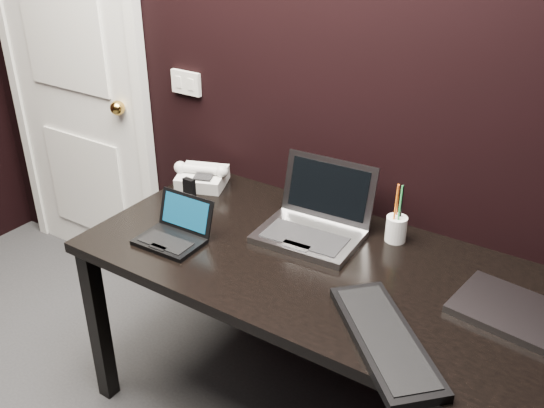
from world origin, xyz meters
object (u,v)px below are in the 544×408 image
Objects in this scene: door at (73,75)px; mobile_phone at (189,194)px; desk at (325,283)px; desk_phone at (202,177)px; ext_keyboard at (385,339)px; closed_laptop at (515,312)px; silver_laptop at (314,223)px; pen_cup at (396,228)px; netbook at (174,233)px.

mobile_phone is at bearing -16.64° from door.
desk_phone reaches higher than desk.
mobile_phone reaches higher than desk.
ext_keyboard is (1.98, -0.64, -0.29)m from door.
desk_phone is at bearing 172.77° from closed_laptop.
desk_phone is (-1.06, 0.50, 0.03)m from ext_keyboard.
silver_laptop is (-0.13, 0.15, 0.13)m from desk.
door is 9.66× the size of pen_cup.
silver_laptop is 0.29m from pen_cup.
desk is at bearing -7.10° from mobile_phone.
netbook is 0.51m from silver_laptop.
desk_phone is at bearing -177.54° from pen_cup.
door is 5.78× the size of closed_laptop.
mobile_phone is at bearing -166.94° from pen_cup.
ext_keyboard is at bearing -41.27° from silver_laptop.
desk is at bearing -12.82° from door.
door is 8.72× the size of desk_phone.
desk is at bearing 141.67° from ext_keyboard.
desk is 16.26× the size of mobile_phone.
closed_laptop is (0.74, -0.08, -0.04)m from silver_laptop.
silver_laptop is at bearing 38.23° from netbook.
netbook is 0.80m from pen_cup.
desk is 0.33m from pen_cup.
netbook is at bearing -146.50° from pen_cup.
pen_cup is (-0.47, 0.21, 0.04)m from closed_laptop.
netbook is 0.62× the size of silver_laptop.
ext_keyboard is 1.06m from mobile_phone.
desk_phone reaches higher than ext_keyboard.
desk is at bearing -17.82° from desk_phone.
netbook is at bearing -162.46° from desk.
silver_laptop is (0.40, 0.31, 0.02)m from netbook.
silver_laptop reaches higher than closed_laptop.
pen_cup is at bearing 33.50° from netbook.
closed_laptop is 1.34m from desk_phone.
desk is at bearing 17.54° from netbook.
silver_laptop is at bearing -8.49° from desk_phone.
closed_laptop is 0.51m from pen_cup.
door is 9.08× the size of netbook.
door is 1.73m from desk.
desk_phone is 2.35× the size of mobile_phone.
netbook is 0.29m from mobile_phone.
desk is 0.78m from desk_phone.
pen_cup reaches higher than desk_phone.
ext_keyboard is (0.33, -0.26, 0.09)m from desk.
netbook is 0.64× the size of closed_laptop.
ext_keyboard is (0.86, -0.09, -0.01)m from netbook.
pen_cup is (1.78, -0.10, -0.25)m from door.
pen_cup reaches higher than ext_keyboard.
netbook is 1.16m from closed_laptop.
desk is 0.43m from ext_keyboard.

